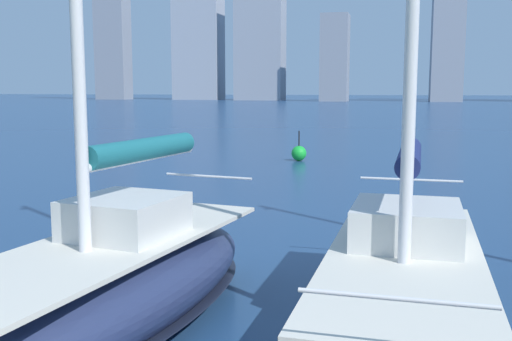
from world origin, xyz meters
TOP-DOWN VIEW (x-y plane):
  - city_skyline at (-1.10, -162.50)m, footprint 166.43×21.07m
  - sailboat_navy at (-1.96, -6.18)m, footprint 2.68×7.23m
  - sailboat_teal at (1.93, -5.38)m, footprint 3.25×6.89m
  - channel_buoy at (2.69, -25.60)m, footprint 0.70×0.70m

SIDE VIEW (x-z plane):
  - channel_buoy at x=2.69m, z-range -0.34..1.06m
  - sailboat_navy at x=-1.96m, z-range -5.13..6.57m
  - sailboat_teal at x=1.93m, z-range -4.39..5.90m
  - city_skyline at x=-1.10m, z-range -5.05..45.19m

